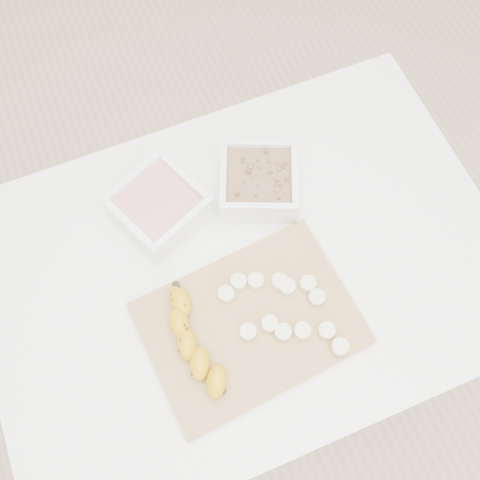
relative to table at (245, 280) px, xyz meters
name	(u,v)px	position (x,y,z in m)	size (l,w,h in m)	color
ground	(244,341)	(0.00, 0.00, -0.65)	(3.50, 3.50, 0.00)	#C6AD89
table	(245,280)	(0.00, 0.00, 0.00)	(1.00, 0.70, 0.75)	white
bowl_yogurt	(159,206)	(-0.11, 0.16, 0.13)	(0.20, 0.20, 0.07)	white
bowl_granola	(259,181)	(0.08, 0.14, 0.13)	(0.20, 0.20, 0.07)	white
cutting_board	(250,323)	(-0.04, -0.11, 0.10)	(0.38, 0.27, 0.01)	tan
banana	(195,344)	(-0.14, -0.11, 0.13)	(0.06, 0.21, 0.04)	#C89408
banana_slices	(283,307)	(0.03, -0.11, 0.12)	(0.18, 0.21, 0.02)	#F5E5BC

